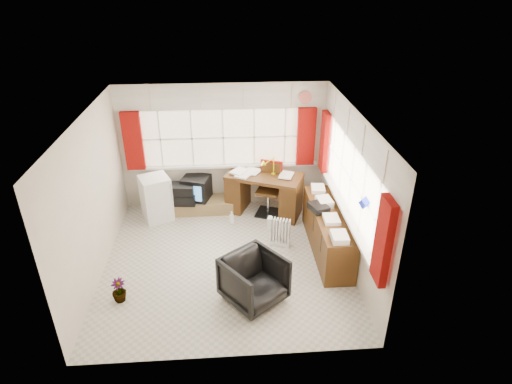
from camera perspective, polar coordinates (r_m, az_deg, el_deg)
ground at (r=7.28m, az=-3.91°, el=-9.12°), size 4.00×4.00×0.00m
room_walls at (r=6.49m, az=-4.33°, el=1.52°), size 4.00×4.00×4.00m
window_back at (r=8.49m, az=-4.26°, el=3.96°), size 3.70×0.12×3.60m
window_right at (r=7.01m, az=11.93°, el=-2.07°), size 0.12×3.70×3.60m
curtains at (r=7.40m, az=2.84°, el=4.60°), size 3.83×3.83×1.15m
overhead_cabinets at (r=7.19m, az=3.38°, el=10.62°), size 3.98×3.98×0.48m
desk at (r=8.39m, az=1.09°, el=0.04°), size 1.59×1.20×0.86m
desk_lamp at (r=8.15m, az=2.37°, el=4.06°), size 0.13×0.11×0.38m
task_chair at (r=8.38m, az=1.87°, el=0.80°), size 0.57×0.59×1.06m
office_chair at (r=6.30m, az=-0.26°, el=-11.63°), size 1.11×1.11×0.73m
radiator at (r=7.53m, az=3.22°, el=-5.70°), size 0.38×0.26×0.53m
credenza at (r=7.41m, az=9.51°, el=-5.09°), size 0.50×2.00×0.85m
file_tray at (r=7.23m, az=8.34°, el=-2.04°), size 0.36×0.40×0.11m
tv_bench at (r=8.68m, az=-7.70°, el=-1.73°), size 1.40×0.50×0.25m
crt_tv at (r=8.57m, az=-7.97°, el=0.56°), size 0.63×0.60×0.46m
hifi_stack at (r=8.46m, az=-9.91°, el=-0.28°), size 0.59×0.40×0.40m
mini_fridge at (r=8.42m, az=-13.17°, el=-0.80°), size 0.68×0.68×0.88m
spray_bottle_a at (r=8.18m, az=-3.27°, el=-3.43°), size 0.13×0.13×0.27m
spray_bottle_b at (r=8.59m, az=-8.61°, el=-2.44°), size 0.08×0.08×0.17m
flower_vase at (r=6.71m, az=-17.82°, el=-12.37°), size 0.24×0.24×0.37m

